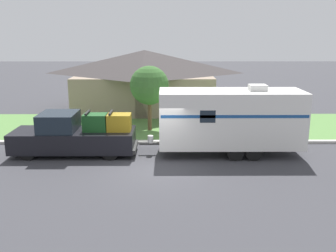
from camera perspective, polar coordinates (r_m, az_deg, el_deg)
ground_plane at (r=16.52m, az=-1.87°, el=-6.41°), size 120.00×120.00×0.00m
curb_strip at (r=20.05m, az=-1.59°, el=-2.44°), size 80.00×0.30×0.14m
lawn_strip at (r=23.58m, az=-1.40°, el=-0.02°), size 80.00×7.00×0.03m
house_across_street at (r=28.80m, az=-3.53°, el=7.21°), size 10.73×7.86×4.46m
pickup_truck at (r=18.63m, az=-14.03°, el=-1.42°), size 5.96×2.08×2.11m
travel_trailer at (r=18.16m, az=9.52°, el=1.16°), size 7.79×2.29×3.40m
mailbox at (r=20.48m, az=0.78°, el=0.59°), size 0.48×0.20×1.29m
tree_in_yard at (r=22.19m, az=-2.86°, el=6.17°), size 2.30×2.30×3.88m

